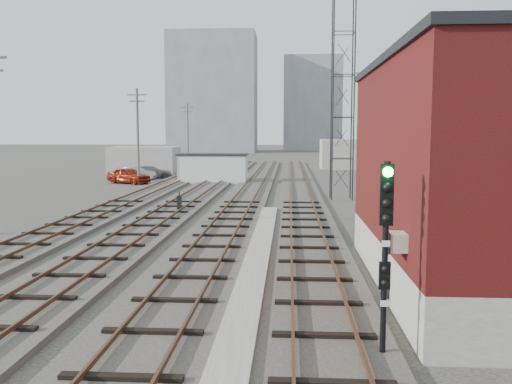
# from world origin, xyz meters

# --- Properties ---
(ground) EXTENTS (320.00, 320.00, 0.00)m
(ground) POSITION_xyz_m (0.00, 60.00, 0.00)
(ground) COLOR #282621
(ground) RESTS_ON ground
(track_right) EXTENTS (3.20, 90.00, 0.39)m
(track_right) POSITION_xyz_m (2.50, 39.00, 0.11)
(track_right) COLOR #332D28
(track_right) RESTS_ON ground
(track_mid_right) EXTENTS (3.20, 90.00, 0.39)m
(track_mid_right) POSITION_xyz_m (-1.50, 39.00, 0.11)
(track_mid_right) COLOR #332D28
(track_mid_right) RESTS_ON ground
(track_mid_left) EXTENTS (3.20, 90.00, 0.39)m
(track_mid_left) POSITION_xyz_m (-5.50, 39.00, 0.11)
(track_mid_left) COLOR #332D28
(track_mid_left) RESTS_ON ground
(track_left) EXTENTS (3.20, 90.00, 0.39)m
(track_left) POSITION_xyz_m (-9.50, 39.00, 0.11)
(track_left) COLOR #332D28
(track_left) RESTS_ON ground
(platform_curb) EXTENTS (0.90, 28.00, 0.26)m
(platform_curb) POSITION_xyz_m (0.50, 14.00, 0.13)
(platform_curb) COLOR gray
(platform_curb) RESTS_ON ground
(brick_building) EXTENTS (6.54, 12.20, 7.22)m
(brick_building) POSITION_xyz_m (7.50, 12.00, 3.63)
(brick_building) COLOR gray
(brick_building) RESTS_ON ground
(lattice_tower) EXTENTS (1.60, 1.60, 15.00)m
(lattice_tower) POSITION_xyz_m (5.50, 35.00, 7.50)
(lattice_tower) COLOR black
(lattice_tower) RESTS_ON ground
(utility_pole_left_b) EXTENTS (1.80, 0.24, 9.00)m
(utility_pole_left_b) POSITION_xyz_m (-12.50, 45.00, 4.80)
(utility_pole_left_b) COLOR #595147
(utility_pole_left_b) RESTS_ON ground
(utility_pole_left_c) EXTENTS (1.80, 0.24, 9.00)m
(utility_pole_left_c) POSITION_xyz_m (-12.50, 70.00, 4.80)
(utility_pole_left_c) COLOR #595147
(utility_pole_left_c) RESTS_ON ground
(utility_pole_right_a) EXTENTS (1.80, 0.24, 9.00)m
(utility_pole_right_a) POSITION_xyz_m (6.50, 28.00, 4.80)
(utility_pole_right_a) COLOR #595147
(utility_pole_right_a) RESTS_ON ground
(utility_pole_right_b) EXTENTS (1.80, 0.24, 9.00)m
(utility_pole_right_b) POSITION_xyz_m (6.50, 58.00, 4.80)
(utility_pole_right_b) COLOR #595147
(utility_pole_right_b) RESTS_ON ground
(apartment_left) EXTENTS (22.00, 14.00, 30.00)m
(apartment_left) POSITION_xyz_m (-18.00, 135.00, 15.00)
(apartment_left) COLOR gray
(apartment_left) RESTS_ON ground
(apartment_right) EXTENTS (16.00, 12.00, 26.00)m
(apartment_right) POSITION_xyz_m (8.00, 150.00, 13.00)
(apartment_right) COLOR gray
(apartment_right) RESTS_ON ground
(shed_left) EXTENTS (8.00, 5.00, 3.20)m
(shed_left) POSITION_xyz_m (-16.00, 60.00, 1.60)
(shed_left) COLOR gray
(shed_left) RESTS_ON ground
(shed_right) EXTENTS (6.00, 6.00, 4.00)m
(shed_right) POSITION_xyz_m (9.00, 70.00, 2.00)
(shed_right) COLOR gray
(shed_right) RESTS_ON ground
(signal_mast) EXTENTS (0.40, 0.42, 4.29)m
(signal_mast) POSITION_xyz_m (3.70, 6.21, 2.56)
(signal_mast) COLOR gray
(signal_mast) RESTS_ON ground
(switch_stand) EXTENTS (0.31, 0.31, 1.23)m
(switch_stand) POSITION_xyz_m (-5.08, 27.58, 0.58)
(switch_stand) COLOR black
(switch_stand) RESTS_ON ground
(site_trailer) EXTENTS (6.78, 2.97, 2.85)m
(site_trailer) POSITION_xyz_m (-5.78, 47.35, 1.44)
(site_trailer) COLOR silver
(site_trailer) RESTS_ON ground
(car_red) EXTENTS (4.92, 3.79, 1.56)m
(car_red) POSITION_xyz_m (-13.85, 46.27, 0.78)
(car_red) COLOR maroon
(car_red) RESTS_ON ground
(car_silver) EXTENTS (4.23, 1.70, 1.37)m
(car_silver) POSITION_xyz_m (-14.33, 50.35, 0.68)
(car_silver) COLOR #94979B
(car_silver) RESTS_ON ground
(car_grey) EXTENTS (4.94, 3.09, 1.34)m
(car_grey) POSITION_xyz_m (-13.32, 52.62, 0.67)
(car_grey) COLOR slate
(car_grey) RESTS_ON ground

